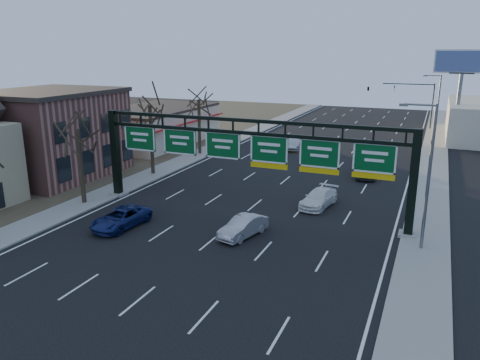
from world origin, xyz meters
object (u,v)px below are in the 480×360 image
at_px(sign_gantry, 248,153).
at_px(car_blue_suv, 121,218).
at_px(car_white_wagon, 319,198).
at_px(car_silver_sedan, 243,227).

bearing_deg(sign_gantry, car_blue_suv, -139.21).
relative_size(car_blue_suv, car_white_wagon, 1.04).
xyz_separation_m(car_blue_suv, car_silver_sedan, (8.49, 1.76, 0.00)).
bearing_deg(car_blue_suv, car_silver_sedan, 16.63).
height_order(car_silver_sedan, car_white_wagon, same).
height_order(sign_gantry, car_blue_suv, sign_gantry).
height_order(car_blue_suv, car_silver_sedan, car_silver_sedan).
bearing_deg(car_blue_suv, car_white_wagon, 44.93).
bearing_deg(car_white_wagon, car_blue_suv, -131.16).
xyz_separation_m(sign_gantry, car_blue_suv, (-7.04, -6.08, -3.97)).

